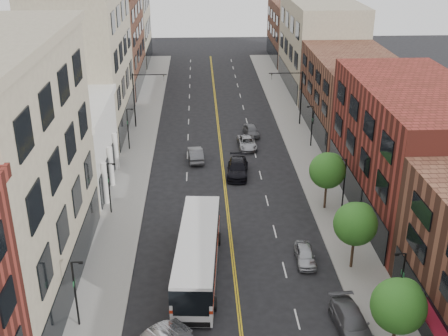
{
  "coord_description": "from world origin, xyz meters",
  "views": [
    {
      "loc": [
        -2.56,
        -23.09,
        25.48
      ],
      "look_at": [
        -0.4,
        22.88,
        5.0
      ],
      "focal_mm": 45.0,
      "sensor_mm": 36.0,
      "label": 1
    }
  ],
  "objects": [
    {
      "name": "bldg_l_far_b",
      "position": [
        -17.0,
        68.0,
        7.5
      ],
      "size": [
        10.0,
        20.0,
        15.0
      ],
      "primitive_type": "cube",
      "color": "brown",
      "rests_on": "ground"
    },
    {
      "name": "tree_r_2",
      "position": [
        9.39,
        14.07,
        4.13
      ],
      "size": [
        3.4,
        3.4,
        5.59
      ],
      "color": "black",
      "rests_on": "sidewalk_right"
    },
    {
      "name": "bldg_r_far_a",
      "position": [
        17.0,
        45.0,
        5.0
      ],
      "size": [
        10.0,
        20.0,
        10.0
      ],
      "primitive_type": "cube",
      "color": "brown",
      "rests_on": "ground"
    },
    {
      "name": "lamp_l_2",
      "position": [
        -10.95,
        24.0,
        2.97
      ],
      "size": [
        0.81,
        0.55,
        5.05
      ],
      "color": "black",
      "rests_on": "sidewalk_left"
    },
    {
      "name": "car_parked_far",
      "position": [
        5.8,
        15.08,
        0.65
      ],
      "size": [
        1.67,
        3.88,
        1.3
      ],
      "primitive_type": "imported",
      "rotation": [
        0.0,
        0.0,
        -0.03
      ],
      "color": "#A2A4A9",
      "rests_on": "ground"
    },
    {
      "name": "car_lane_a",
      "position": [
        1.5,
        32.17,
        0.79
      ],
      "size": [
        2.78,
        5.66,
        1.58
      ],
      "primitive_type": "imported",
      "rotation": [
        0.0,
        0.0,
        -0.11
      ],
      "color": "black",
      "rests_on": "ground"
    },
    {
      "name": "car_parked_mid",
      "position": [
        7.4,
        6.59,
        0.74
      ],
      "size": [
        2.47,
        5.24,
        1.48
      ],
      "primitive_type": "imported",
      "rotation": [
        0.0,
        0.0,
        0.08
      ],
      "color": "#525257",
      "rests_on": "ground"
    },
    {
      "name": "bldg_r_mid",
      "position": [
        17.0,
        24.0,
        6.0
      ],
      "size": [
        10.0,
        22.0,
        12.0
      ],
      "primitive_type": "cube",
      "color": "maroon",
      "rests_on": "ground"
    },
    {
      "name": "bldg_l_far_a",
      "position": [
        -17.0,
        48.0,
        9.0
      ],
      "size": [
        10.0,
        20.0,
        18.0
      ],
      "primitive_type": "cube",
      "color": "gray",
      "rests_on": "ground"
    },
    {
      "name": "signal_mast_right",
      "position": [
        10.27,
        48.0,
        4.65
      ],
      "size": [
        4.49,
        0.18,
        7.2
      ],
      "color": "black",
      "rests_on": "sidewalk_right"
    },
    {
      "name": "lamp_l_1",
      "position": [
        -10.95,
        8.0,
        2.97
      ],
      "size": [
        0.81,
        0.55,
        5.05
      ],
      "color": "black",
      "rests_on": "sidewalk_left"
    },
    {
      "name": "city_bus",
      "position": [
        -2.85,
        13.81,
        2.0
      ],
      "size": [
        3.95,
        13.54,
        3.44
      ],
      "rotation": [
        0.0,
        0.0,
        -0.07
      ],
      "color": "silver",
      "rests_on": "ground"
    },
    {
      "name": "lamp_l_3",
      "position": [
        -10.95,
        40.0,
        2.97
      ],
      "size": [
        0.81,
        0.55,
        5.05
      ],
      "color": "black",
      "rests_on": "sidewalk_left"
    },
    {
      "name": "bldg_r_far_b",
      "position": [
        17.0,
        66.0,
        7.0
      ],
      "size": [
        10.0,
        22.0,
        14.0
      ],
      "primitive_type": "cube",
      "color": "gray",
      "rests_on": "ground"
    },
    {
      "name": "sidewalk_right",
      "position": [
        10.0,
        35.0,
        0.07
      ],
      "size": [
        4.0,
        110.0,
        0.15
      ],
      "primitive_type": "cube",
      "color": "gray",
      "rests_on": "ground"
    },
    {
      "name": "bldg_r_far_c",
      "position": [
        17.0,
        86.0,
        5.5
      ],
      "size": [
        10.0,
        18.0,
        11.0
      ],
      "primitive_type": "cube",
      "color": "brown",
      "rests_on": "ground"
    },
    {
      "name": "car_lane_c",
      "position": [
        4.11,
        44.26,
        0.67
      ],
      "size": [
        2.1,
        4.1,
        1.33
      ],
      "primitive_type": "imported",
      "rotation": [
        0.0,
        0.0,
        0.14
      ],
      "color": "#56575C",
      "rests_on": "ground"
    },
    {
      "name": "sidewalk_left",
      "position": [
        -10.0,
        35.0,
        0.07
      ],
      "size": [
        4.0,
        110.0,
        0.15
      ],
      "primitive_type": "cube",
      "color": "gray",
      "rests_on": "ground"
    },
    {
      "name": "tree_r_3",
      "position": [
        9.39,
        24.07,
        4.13
      ],
      "size": [
        3.4,
        3.4,
        5.59
      ],
      "color": "black",
      "rests_on": "sidewalk_right"
    },
    {
      "name": "bldg_l_far_c",
      "position": [
        -17.0,
        86.0,
        10.0
      ],
      "size": [
        10.0,
        16.0,
        20.0
      ],
      "primitive_type": "cube",
      "color": "gray",
      "rests_on": "ground"
    },
    {
      "name": "signal_mast_left",
      "position": [
        -10.27,
        48.0,
        4.65
      ],
      "size": [
        4.49,
        0.18,
        7.2
      ],
      "color": "black",
      "rests_on": "sidewalk_left"
    },
    {
      "name": "bldg_l_white",
      "position": [
        -17.0,
        31.0,
        4.0
      ],
      "size": [
        10.0,
        14.0,
        8.0
      ],
      "primitive_type": "cube",
      "color": "silver",
      "rests_on": "ground"
    },
    {
      "name": "car_lane_behind",
      "position": [
        -3.02,
        36.47,
        0.74
      ],
      "size": [
        1.96,
        4.62,
        1.48
      ],
      "primitive_type": "imported",
      "rotation": [
        0.0,
        0.0,
        3.23
      ],
      "color": "#505055",
      "rests_on": "ground"
    },
    {
      "name": "car_lane_b",
      "position": [
        3.21,
        40.1,
        0.64
      ],
      "size": [
        2.32,
        4.7,
        1.28
      ],
      "primitive_type": "imported",
      "rotation": [
        0.0,
        0.0,
        0.04
      ],
      "color": "#96989D",
      "rests_on": "ground"
    },
    {
      "name": "lamp_r_3",
      "position": [
        10.95,
        40.0,
        2.97
      ],
      "size": [
        0.81,
        0.55,
        5.05
      ],
      "color": "black",
      "rests_on": "sidewalk_right"
    },
    {
      "name": "tree_r_1",
      "position": [
        9.39,
        4.07,
        4.13
      ],
      "size": [
        3.4,
        3.4,
        5.59
      ],
      "color": "black",
      "rests_on": "sidewalk_right"
    },
    {
      "name": "lamp_r_2",
      "position": [
        10.95,
        24.0,
        2.97
      ],
      "size": [
        0.81,
        0.55,
        5.05
      ],
      "color": "black",
      "rests_on": "sidewalk_right"
    },
    {
      "name": "lamp_r_1",
      "position": [
        10.95,
        8.0,
        2.97
      ],
      "size": [
        0.81,
        0.55,
        5.05
      ],
      "color": "black",
      "rests_on": "sidewalk_right"
    }
  ]
}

